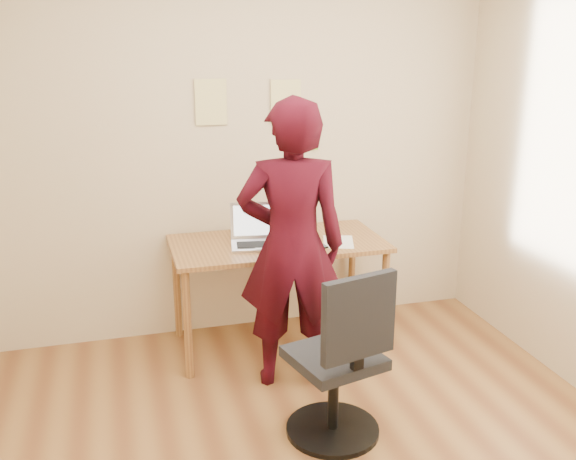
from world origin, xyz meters
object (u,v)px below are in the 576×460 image
object	(u,v)px
laptop	(258,236)
phone	(321,246)
office_chair	(341,368)
person	(292,246)
desk	(278,254)

from	to	relation	value
laptop	phone	world-z (taller)	laptop
laptop	office_chair	xyz separation A→B (m)	(0.17, -1.13, -0.38)
office_chair	laptop	bearing A→B (deg)	84.28
laptop	phone	xyz separation A→B (m)	(0.38, -0.16, -0.05)
laptop	office_chair	bearing A→B (deg)	-72.32
laptop	office_chair	size ratio (longest dim) A/B	0.41
office_chair	person	xyz separation A→B (m)	(-0.08, 0.65, 0.46)
desk	person	bearing A→B (deg)	-95.21
office_chair	person	world-z (taller)	person
desk	phone	size ratio (longest dim) A/B	12.01
laptop	desk	bearing A→B (deg)	15.76
laptop	person	bearing A→B (deg)	-69.95
laptop	office_chair	distance (m)	1.21
person	office_chair	bearing A→B (deg)	108.94
desk	laptop	bearing A→B (deg)	-173.35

